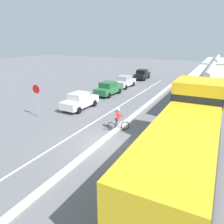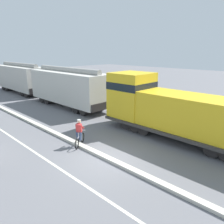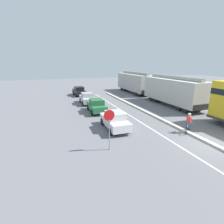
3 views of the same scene
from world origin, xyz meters
name	(u,v)px [view 2 (image 2 of 3)]	position (x,y,z in m)	size (l,w,h in m)	color
ground_plane	(106,159)	(0.00, 0.00, 0.00)	(120.00, 120.00, 0.00)	slate
median_curb	(50,131)	(0.00, 6.00, 0.08)	(0.36, 36.00, 0.16)	beige
lane_stripe	(18,141)	(-2.40, 6.00, 0.00)	(0.14, 36.00, 0.01)	silver
locomotive	(172,112)	(5.42, -0.90, 1.80)	(3.10, 11.61, 4.20)	gold
hopper_car_lead	(68,87)	(5.42, 11.26, 2.08)	(2.90, 10.60, 4.18)	#BBB8B1
hopper_car_middle	(20,78)	(5.42, 22.86, 2.08)	(2.90, 10.60, 4.18)	#B2B0A8
cyclist	(79,133)	(0.07, 2.45, 0.82)	(1.46, 0.99, 1.71)	black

